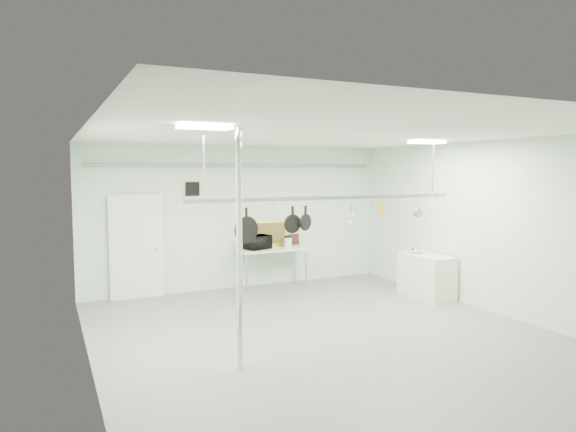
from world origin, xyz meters
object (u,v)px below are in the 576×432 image
prep_table (272,251)px  coffee_canister (288,242)px  skillet_left (246,226)px  chrome_pole (239,250)px  fruit_bowl (415,251)px  pot_rack (331,196)px  skillet_right (305,217)px  skillet_mid (293,219)px  microwave (258,242)px  side_cabinet (426,276)px

prep_table → coffee_canister: coffee_canister is taller
prep_table → skillet_left: size_ratio=2.91×
chrome_pole → prep_table: bearing=61.3°
fruit_bowl → pot_rack: bearing=-154.6°
coffee_canister → skillet_left: size_ratio=0.40×
chrome_pole → coffee_canister: bearing=57.2°
coffee_canister → skillet_right: 3.62m
pot_rack → skillet_left: pot_rack is taller
skillet_mid → skillet_right: size_ratio=1.08×
prep_table → microwave: microwave is taller
side_cabinet → skillet_right: skillet_right is taller
fruit_bowl → skillet_mid: bearing=-159.0°
microwave → prep_table: bearing=160.3°
prep_table → skillet_left: 3.91m
microwave → fruit_bowl: size_ratio=1.60×
skillet_left → skillet_mid: 0.77m
pot_rack → skillet_mid: (-0.69, 0.00, -0.35)m
coffee_canister → chrome_pole: bearing=-122.8°
chrome_pole → skillet_left: 1.02m
pot_rack → coffee_canister: size_ratio=21.74×
fruit_bowl → skillet_right: (-3.33, -1.36, 0.96)m
chrome_pole → skillet_right: 1.72m
skillet_mid → chrome_pole: bearing=-146.6°
chrome_pole → skillet_right: size_ratio=8.54×
microwave → skillet_right: skillet_right is taller
chrome_pole → microwave: 4.66m
pot_rack → coffee_canister: pot_rack is taller
chrome_pole → side_cabinet: 5.37m
chrome_pole → prep_table: chrome_pole is taller
side_cabinet → skillet_mid: skillet_mid is taller
skillet_right → side_cabinet: bearing=-6.4°
chrome_pole → skillet_right: bearing=32.0°
microwave → coffee_canister: (0.74, -0.02, -0.04)m
side_cabinet → skillet_left: skillet_left is taller
side_cabinet → pot_rack: size_ratio=0.25×
coffee_canister → skillet_right: skillet_right is taller
skillet_right → skillet_mid: bearing=155.7°
skillet_right → coffee_canister: bearing=44.8°
side_cabinet → skillet_mid: 4.06m
prep_table → side_cabinet: bearing=-40.8°
prep_table → microwave: 0.41m
pot_rack → skillet_left: 1.52m
microwave → fruit_bowl: bearing=125.3°
pot_rack → skillet_mid: pot_rack is taller
side_cabinet → coffee_canister: (-2.16, 2.18, 0.57)m
skillet_left → skillet_right: (1.00, 0.00, 0.09)m
chrome_pole → side_cabinet: bearing=22.4°
chrome_pole → fruit_bowl: size_ratio=9.27×
coffee_canister → skillet_mid: bearing=-114.3°
coffee_canister → prep_table: bearing=177.4°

